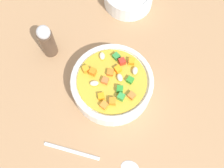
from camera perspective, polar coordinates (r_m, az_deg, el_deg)
The scene contains 4 objects.
ground_plane at distance 57.61cm, azimuth 0.00°, elevation -1.29°, with size 140.00×140.00×2.00cm, color #9E754F.
soup_bowl_main at distance 54.30cm, azimuth 0.01°, elevation 0.11°, with size 16.75×16.75×5.74cm.
spoon at distance 52.63cm, azimuth -2.23°, elevation -15.86°, with size 17.41×10.59×0.73cm.
pepper_shaker at distance 58.53cm, azimuth -13.84°, elevation 9.07°, with size 3.24×3.24×8.97cm.
Camera 1 is at (-4.95, -20.63, 52.57)cm, focal length 42.58 mm.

